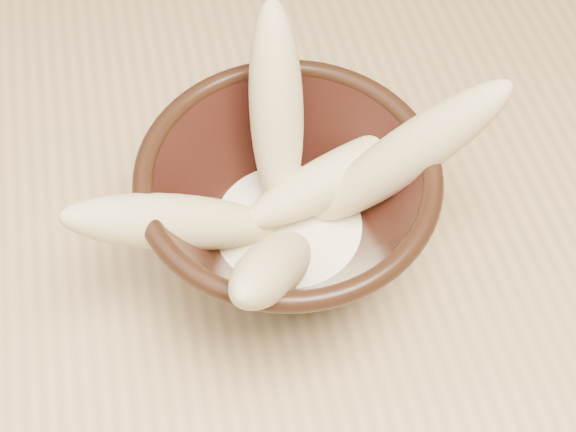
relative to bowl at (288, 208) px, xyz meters
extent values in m
cylinder|color=tan|center=(0.32, 0.38, -0.45)|extent=(0.05, 0.05, 0.71)
cylinder|color=black|center=(0.00, 0.00, -0.05)|extent=(0.08, 0.08, 0.01)
cylinder|color=black|center=(0.00, 0.00, -0.03)|extent=(0.08, 0.08, 0.01)
torus|color=black|center=(0.00, 0.00, 0.03)|extent=(0.18, 0.18, 0.01)
cylinder|color=#FFF3CD|center=(0.00, 0.00, -0.02)|extent=(0.10, 0.10, 0.01)
ellipsoid|color=#C9BD76|center=(0.00, 0.05, 0.04)|extent=(0.05, 0.10, 0.13)
ellipsoid|color=#C9BD76|center=(-0.07, -0.01, 0.02)|extent=(0.14, 0.05, 0.10)
ellipsoid|color=#C9BD76|center=(0.07, 0.00, 0.03)|extent=(0.13, 0.04, 0.13)
ellipsoid|color=#C9BD76|center=(0.04, 0.02, 0.00)|extent=(0.15, 0.07, 0.04)
ellipsoid|color=#C9BD76|center=(-0.02, -0.05, 0.02)|extent=(0.09, 0.11, 0.11)
camera|label=1|loc=(-0.06, -0.27, 0.40)|focal=50.00mm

